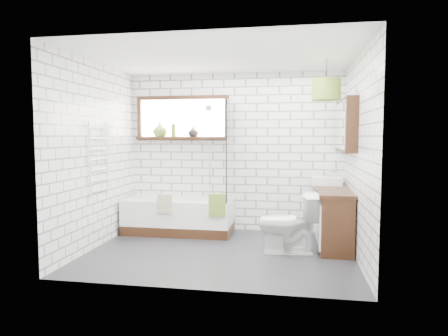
% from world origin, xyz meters
% --- Properties ---
extents(floor, '(3.40, 2.60, 0.01)m').
position_xyz_m(floor, '(0.00, 0.00, -0.01)').
color(floor, black).
rests_on(floor, ground).
extents(ceiling, '(3.40, 2.60, 0.01)m').
position_xyz_m(ceiling, '(0.00, 0.00, 2.50)').
color(ceiling, white).
rests_on(ceiling, ground).
extents(wall_back, '(3.40, 0.01, 2.50)m').
position_xyz_m(wall_back, '(0.00, 1.30, 1.25)').
color(wall_back, white).
rests_on(wall_back, ground).
extents(wall_front, '(3.40, 0.01, 2.50)m').
position_xyz_m(wall_front, '(0.00, -1.30, 1.25)').
color(wall_front, white).
rests_on(wall_front, ground).
extents(wall_left, '(0.01, 2.60, 2.50)m').
position_xyz_m(wall_left, '(-1.70, 0.00, 1.25)').
color(wall_left, white).
rests_on(wall_left, ground).
extents(wall_right, '(0.01, 2.60, 2.50)m').
position_xyz_m(wall_right, '(1.70, 0.00, 1.25)').
color(wall_right, white).
rests_on(wall_right, ground).
extents(window, '(1.52, 0.16, 0.68)m').
position_xyz_m(window, '(-0.85, 1.26, 1.80)').
color(window, black).
rests_on(window, wall_back).
extents(towel_radiator, '(0.06, 0.52, 1.00)m').
position_xyz_m(towel_radiator, '(-1.66, 0.00, 1.20)').
color(towel_radiator, white).
rests_on(towel_radiator, wall_left).
extents(mirror_cabinet, '(0.16, 1.20, 0.70)m').
position_xyz_m(mirror_cabinet, '(1.62, 0.60, 1.65)').
color(mirror_cabinet, black).
rests_on(mirror_cabinet, wall_right).
extents(shower_riser, '(0.02, 0.02, 1.30)m').
position_xyz_m(shower_riser, '(-0.40, 1.26, 1.35)').
color(shower_riser, silver).
rests_on(shower_riser, wall_back).
extents(bathtub, '(1.66, 0.73, 0.54)m').
position_xyz_m(bathtub, '(-0.82, 0.93, 0.27)').
color(bathtub, white).
rests_on(bathtub, floor).
extents(shower_screen, '(0.02, 0.72, 1.50)m').
position_xyz_m(shower_screen, '(-0.01, 0.93, 1.29)').
color(shower_screen, white).
rests_on(shower_screen, bathtub).
extents(towel_green, '(0.24, 0.07, 0.33)m').
position_xyz_m(towel_green, '(-0.14, 0.57, 0.52)').
color(towel_green, olive).
rests_on(towel_green, bathtub).
extents(towel_beige, '(0.22, 0.05, 0.28)m').
position_xyz_m(towel_beige, '(-0.93, 0.57, 0.52)').
color(towel_beige, tan).
rests_on(towel_beige, bathtub).
extents(vanity, '(0.44, 1.37, 0.78)m').
position_xyz_m(vanity, '(1.48, 0.60, 0.39)').
color(vanity, black).
rests_on(vanity, floor).
extents(basin, '(0.43, 0.37, 0.12)m').
position_xyz_m(basin, '(1.42, 1.06, 0.85)').
color(basin, white).
rests_on(basin, vanity).
extents(tap, '(0.04, 0.04, 0.16)m').
position_xyz_m(tap, '(1.58, 1.06, 0.91)').
color(tap, silver).
rests_on(tap, vanity).
extents(toilet, '(0.51, 0.80, 0.78)m').
position_xyz_m(toilet, '(0.87, 0.13, 0.39)').
color(toilet, white).
rests_on(toilet, floor).
extents(vase_olive, '(0.30, 0.30, 0.24)m').
position_xyz_m(vase_olive, '(-1.22, 1.23, 1.60)').
color(vase_olive, olive).
rests_on(vase_olive, window).
extents(vase_dark, '(0.18, 0.18, 0.17)m').
position_xyz_m(vase_dark, '(-0.66, 1.23, 1.57)').
color(vase_dark, black).
rests_on(vase_dark, window).
extents(bottle, '(0.08, 0.08, 0.21)m').
position_xyz_m(bottle, '(-0.99, 1.23, 1.58)').
color(bottle, olive).
rests_on(bottle, window).
extents(pendant, '(0.36, 0.36, 0.27)m').
position_xyz_m(pendant, '(1.33, 0.26, 2.10)').
color(pendant, olive).
rests_on(pendant, ceiling).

